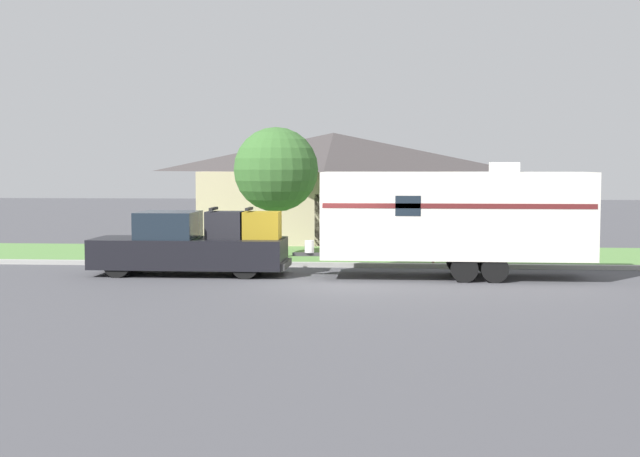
% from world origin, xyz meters
% --- Properties ---
extents(ground_plane, '(120.00, 120.00, 0.00)m').
position_xyz_m(ground_plane, '(0.00, 0.00, 0.00)').
color(ground_plane, '#47474C').
extents(curb_strip, '(80.00, 0.30, 0.14)m').
position_xyz_m(curb_strip, '(0.00, 3.75, 0.07)').
color(curb_strip, '#999993').
rests_on(curb_strip, ground_plane).
extents(lawn_strip, '(80.00, 7.00, 0.03)m').
position_xyz_m(lawn_strip, '(0.00, 7.40, 0.01)').
color(lawn_strip, '#568442').
rests_on(lawn_strip, ground_plane).
extents(house_across_street, '(11.37, 7.77, 4.64)m').
position_xyz_m(house_across_street, '(-0.98, 14.10, 2.40)').
color(house_across_street, tan).
rests_on(house_across_street, ground_plane).
extents(pickup_truck, '(5.79, 1.97, 2.01)m').
position_xyz_m(pickup_truck, '(-4.33, 1.41, 0.87)').
color(pickup_truck, black).
rests_on(pickup_truck, ground_plane).
extents(travel_trailer, '(8.55, 2.44, 3.33)m').
position_xyz_m(travel_trailer, '(3.42, 1.40, 1.81)').
color(travel_trailer, black).
rests_on(travel_trailer, ground_plane).
extents(mailbox, '(0.48, 0.20, 1.32)m').
position_xyz_m(mailbox, '(2.94, 4.89, 1.02)').
color(mailbox, brown).
rests_on(mailbox, ground_plane).
extents(tree_in_yard, '(2.94, 2.94, 4.57)m').
position_xyz_m(tree_in_yard, '(-2.44, 6.24, 3.09)').
color(tree_in_yard, brown).
rests_on(tree_in_yard, ground_plane).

